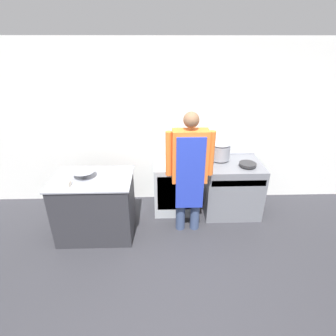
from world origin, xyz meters
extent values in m
plane|color=#2D2D33|center=(0.00, 0.00, 0.00)|extent=(14.00, 14.00, 0.00)
cube|color=white|center=(0.00, 1.90, 1.35)|extent=(8.00, 0.05, 2.70)
cube|color=#2D2D33|center=(-1.01, 0.91, 0.45)|extent=(1.06, 0.74, 0.90)
cube|color=gray|center=(-1.01, 0.91, 0.91)|extent=(1.10, 0.77, 0.02)
cube|color=slate|center=(1.11, 1.44, 0.44)|extent=(0.89, 0.77, 0.88)
cube|color=gray|center=(1.11, 1.07, 0.72)|extent=(0.82, 0.03, 0.10)
cube|color=gray|center=(1.11, 1.81, 0.89)|extent=(0.89, 0.03, 0.02)
cube|color=#A8ADB2|center=(0.17, 1.53, 0.43)|extent=(0.64, 0.65, 0.85)
cube|color=silver|center=(0.17, 1.21, 0.47)|extent=(0.55, 0.02, 0.60)
cylinder|color=#38476B|center=(0.24, 0.96, 0.42)|extent=(0.14, 0.14, 0.84)
cylinder|color=#38476B|center=(0.46, 0.96, 0.42)|extent=(0.14, 0.14, 0.84)
cube|color=orange|center=(0.35, 0.96, 1.21)|extent=(0.49, 0.22, 0.74)
cube|color=#2338B2|center=(0.35, 0.84, 0.99)|extent=(0.39, 0.02, 1.06)
cylinder|color=orange|center=(0.06, 0.96, 1.25)|extent=(0.09, 0.09, 0.63)
cylinder|color=orange|center=(0.64, 0.96, 1.25)|extent=(0.09, 0.09, 0.63)
sphere|color=brown|center=(0.35, 0.96, 1.72)|extent=(0.21, 0.21, 0.21)
cone|color=gray|center=(-1.11, 0.94, 0.97)|extent=(0.32, 0.32, 0.09)
cube|color=silver|center=(-1.29, 0.69, 0.95)|extent=(0.12, 0.12, 0.07)
cylinder|color=gray|center=(0.91, 1.57, 1.01)|extent=(0.32, 0.32, 0.23)
ellipsoid|color=gray|center=(0.91, 1.57, 1.15)|extent=(0.31, 0.31, 0.06)
cylinder|color=#262628|center=(1.29, 1.30, 0.92)|extent=(0.26, 0.26, 0.04)
camera|label=1|loc=(-0.05, -2.31, 2.61)|focal=28.00mm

